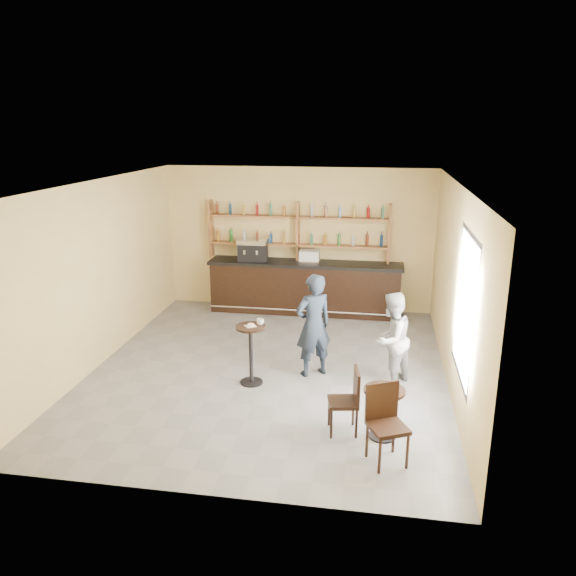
% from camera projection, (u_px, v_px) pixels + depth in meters
% --- Properties ---
extents(floor, '(7.00, 7.00, 0.00)m').
position_uv_depth(floor, '(269.00, 369.00, 9.77)').
color(floor, slate).
rests_on(floor, ground).
extents(ceiling, '(7.00, 7.00, 0.00)m').
position_uv_depth(ceiling, '(267.00, 183.00, 8.86)').
color(ceiling, white).
rests_on(ceiling, wall_back).
extents(wall_back, '(7.00, 0.00, 7.00)m').
position_uv_depth(wall_back, '(299.00, 239.00, 12.63)').
color(wall_back, '#E8CB84').
rests_on(wall_back, floor).
extents(wall_front, '(7.00, 0.00, 7.00)m').
position_uv_depth(wall_front, '(205.00, 368.00, 6.00)').
color(wall_front, '#E8CB84').
rests_on(wall_front, floor).
extents(wall_left, '(0.00, 7.00, 7.00)m').
position_uv_depth(wall_left, '(100.00, 273.00, 9.78)').
color(wall_left, '#E8CB84').
rests_on(wall_left, floor).
extents(wall_right, '(0.00, 7.00, 7.00)m').
position_uv_depth(wall_right, '(455.00, 289.00, 8.85)').
color(wall_right, '#E8CB84').
rests_on(wall_right, floor).
extents(window_pane, '(0.00, 2.00, 2.00)m').
position_uv_depth(window_pane, '(465.00, 307.00, 7.68)').
color(window_pane, white).
rests_on(window_pane, wall_right).
extents(window_frame, '(0.04, 1.70, 2.10)m').
position_uv_depth(window_frame, '(465.00, 307.00, 7.69)').
color(window_frame, black).
rests_on(window_frame, wall_right).
extents(shelf_unit, '(4.00, 0.26, 1.40)m').
position_uv_depth(shelf_unit, '(298.00, 231.00, 12.44)').
color(shelf_unit, brown).
rests_on(shelf_unit, wall_back).
extents(liquor_bottles, '(3.68, 0.10, 1.00)m').
position_uv_depth(liquor_bottles, '(298.00, 223.00, 12.39)').
color(liquor_bottles, '#8C5919').
rests_on(liquor_bottles, shelf_unit).
extents(bar_counter, '(4.29, 0.84, 1.16)m').
position_uv_depth(bar_counter, '(305.00, 287.00, 12.55)').
color(bar_counter, black).
rests_on(bar_counter, floor).
extents(espresso_machine, '(0.71, 0.51, 0.47)m').
position_uv_depth(espresso_machine, '(253.00, 250.00, 12.50)').
color(espresso_machine, black).
rests_on(espresso_machine, bar_counter).
extents(pastry_case, '(0.46, 0.37, 0.27)m').
position_uv_depth(pastry_case, '(310.00, 256.00, 12.33)').
color(pastry_case, silver).
rests_on(pastry_case, bar_counter).
extents(pedestal_table, '(0.49, 0.49, 1.00)m').
position_uv_depth(pedestal_table, '(251.00, 355.00, 9.11)').
color(pedestal_table, black).
rests_on(pedestal_table, floor).
extents(napkin, '(0.22, 0.22, 0.00)m').
position_uv_depth(napkin, '(250.00, 326.00, 8.97)').
color(napkin, white).
rests_on(napkin, pedestal_table).
extents(donut, '(0.15, 0.15, 0.04)m').
position_uv_depth(donut, '(251.00, 325.00, 8.95)').
color(donut, '#D8954F').
rests_on(donut, napkin).
extents(cup_pedestal, '(0.15, 0.15, 0.09)m').
position_uv_depth(cup_pedestal, '(260.00, 322.00, 9.03)').
color(cup_pedestal, white).
rests_on(cup_pedestal, pedestal_table).
extents(man_main, '(0.77, 0.71, 1.77)m').
position_uv_depth(man_main, '(313.00, 325.00, 9.33)').
color(man_main, black).
rests_on(man_main, floor).
extents(cafe_table, '(0.71, 0.71, 0.71)m').
position_uv_depth(cafe_table, '(383.00, 413.00, 7.57)').
color(cafe_table, black).
rests_on(cafe_table, floor).
extents(cup_cafe, '(0.11, 0.11, 0.09)m').
position_uv_depth(cup_cafe, '(389.00, 387.00, 7.45)').
color(cup_cafe, white).
rests_on(cup_cafe, cafe_table).
extents(chair_west, '(0.47, 0.47, 0.93)m').
position_uv_depth(chair_west, '(343.00, 401.00, 7.67)').
color(chair_west, black).
rests_on(chair_west, floor).
extents(chair_south, '(0.59, 0.59, 1.02)m').
position_uv_depth(chair_south, '(388.00, 426.00, 6.95)').
color(chair_south, black).
rests_on(chair_south, floor).
extents(patron_second, '(0.91, 0.96, 1.56)m').
position_uv_depth(patron_second, '(391.00, 339.00, 9.02)').
color(patron_second, '#929397').
rests_on(patron_second, floor).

